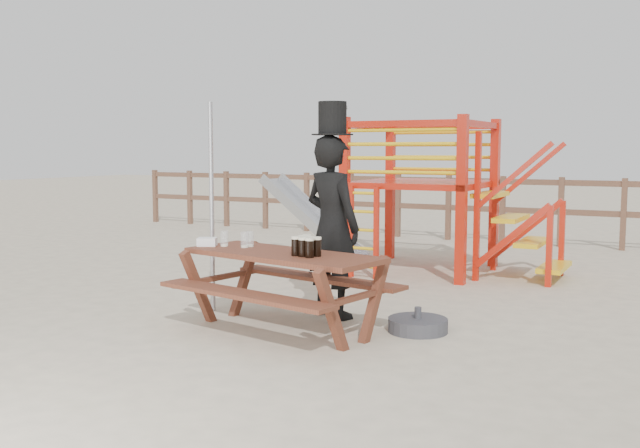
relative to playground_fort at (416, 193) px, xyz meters
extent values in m
plane|color=beige|center=(-0.12, -3.58, -1.07)|extent=(60.00, 60.00, 0.00)
cube|color=brown|center=(-0.12, 3.42, 0.03)|extent=(15.00, 0.06, 0.10)
cube|color=brown|center=(-0.12, 3.42, -0.47)|extent=(15.00, 0.06, 0.10)
cube|color=brown|center=(-7.62, 3.42, -0.47)|extent=(0.09, 0.09, 1.20)
cube|color=brown|center=(-6.62, 3.42, -0.47)|extent=(0.09, 0.09, 1.20)
cube|color=brown|center=(-5.62, 3.42, -0.47)|extent=(0.09, 0.09, 1.20)
cube|color=brown|center=(-4.62, 3.42, -0.47)|extent=(0.09, 0.09, 1.20)
cube|color=brown|center=(-3.62, 3.42, -0.47)|extent=(0.09, 0.09, 1.20)
cube|color=brown|center=(-2.62, 3.42, -0.47)|extent=(0.09, 0.09, 1.20)
cube|color=brown|center=(-1.62, 3.42, -0.47)|extent=(0.09, 0.09, 1.20)
cube|color=brown|center=(-0.62, 3.42, -0.47)|extent=(0.09, 0.09, 1.20)
cube|color=brown|center=(0.38, 3.42, -0.47)|extent=(0.09, 0.09, 1.20)
cube|color=brown|center=(1.38, 3.42, -0.47)|extent=(0.09, 0.09, 1.20)
cube|color=brown|center=(2.38, 3.42, -0.47)|extent=(0.09, 0.09, 1.20)
cube|color=red|center=(-0.72, -0.78, -0.02)|extent=(0.12, 0.12, 2.10)
cube|color=red|center=(0.88, -0.78, -0.02)|extent=(0.12, 0.12, 2.10)
cube|color=red|center=(-0.72, 0.82, -0.02)|extent=(0.12, 0.12, 2.10)
cube|color=red|center=(0.88, 0.82, -0.02)|extent=(0.12, 0.12, 2.10)
cube|color=red|center=(0.08, 0.02, 0.13)|extent=(1.72, 1.72, 0.08)
cube|color=red|center=(0.08, -0.78, 0.93)|extent=(1.60, 0.08, 0.08)
cube|color=red|center=(0.08, 0.82, 0.93)|extent=(1.60, 0.08, 0.08)
cube|color=red|center=(-0.72, 0.02, 0.93)|extent=(0.08, 1.60, 0.08)
cube|color=red|center=(0.88, 0.02, 0.93)|extent=(0.08, 1.60, 0.08)
cylinder|color=yellow|center=(0.08, -0.78, 0.31)|extent=(1.50, 0.05, 0.05)
cylinder|color=yellow|center=(0.08, 0.82, 0.31)|extent=(1.50, 0.05, 0.05)
cylinder|color=yellow|center=(0.08, -0.78, 0.49)|extent=(1.50, 0.05, 0.05)
cylinder|color=yellow|center=(0.08, 0.82, 0.49)|extent=(1.50, 0.05, 0.05)
cylinder|color=yellow|center=(0.08, -0.78, 0.67)|extent=(1.50, 0.05, 0.05)
cylinder|color=yellow|center=(0.08, 0.82, 0.67)|extent=(1.50, 0.05, 0.05)
cylinder|color=yellow|center=(0.08, -0.78, 0.85)|extent=(1.50, 0.05, 0.05)
cylinder|color=yellow|center=(0.08, 0.82, 0.85)|extent=(1.50, 0.05, 0.05)
cube|color=red|center=(-0.55, -0.93, -0.47)|extent=(0.06, 0.06, 1.20)
cube|color=red|center=(-0.19, -0.93, -0.47)|extent=(0.06, 0.06, 1.20)
cylinder|color=yellow|center=(-0.37, -0.93, -0.92)|extent=(0.36, 0.04, 0.04)
cylinder|color=yellow|center=(-0.37, -0.93, -0.68)|extent=(0.36, 0.04, 0.04)
cylinder|color=yellow|center=(-0.37, -0.93, -0.44)|extent=(0.36, 0.04, 0.04)
cylinder|color=yellow|center=(-0.37, -0.93, -0.20)|extent=(0.36, 0.04, 0.04)
cylinder|color=yellow|center=(-0.37, -0.93, 0.04)|extent=(0.36, 0.04, 0.04)
cube|color=yellow|center=(1.03, 0.02, 0.01)|extent=(0.30, 0.90, 0.06)
cube|color=yellow|center=(1.31, 0.02, -0.29)|extent=(0.30, 0.90, 0.06)
cube|color=yellow|center=(1.59, 0.02, -0.59)|extent=(0.30, 0.90, 0.06)
cube|color=yellow|center=(1.87, 0.02, -0.89)|extent=(0.30, 0.90, 0.06)
cube|color=red|center=(1.43, -0.43, -0.47)|extent=(0.95, 0.08, 0.86)
cube|color=red|center=(1.43, 0.47, -0.47)|extent=(0.95, 0.08, 0.86)
cube|color=#B3B5BA|center=(-1.62, 0.02, -0.45)|extent=(1.53, 0.55, 1.21)
cube|color=#B3B5BA|center=(-1.62, -0.25, -0.41)|extent=(1.58, 0.04, 1.28)
cube|color=#B3B5BA|center=(-1.62, 0.29, -0.41)|extent=(1.58, 0.04, 1.28)
cube|color=#B3B5BA|center=(-2.52, 0.02, -0.97)|extent=(0.35, 0.55, 0.05)
cube|color=brown|center=(0.10, -3.77, -0.36)|extent=(2.00, 1.05, 0.05)
cube|color=brown|center=(0.00, -4.29, -0.65)|extent=(1.91, 0.62, 0.04)
cube|color=brown|center=(0.20, -3.26, -0.65)|extent=(1.91, 0.62, 0.04)
cube|color=brown|center=(-0.69, -3.62, -0.73)|extent=(0.29, 1.13, 0.68)
cube|color=brown|center=(0.89, -3.92, -0.73)|extent=(0.29, 1.13, 0.68)
imported|color=black|center=(0.24, -3.05, -0.17)|extent=(0.76, 0.61, 1.81)
cube|color=#0B7F27|center=(0.29, -2.91, 0.05)|extent=(0.07, 0.04, 0.42)
cylinder|color=black|center=(0.24, -3.05, 0.75)|extent=(0.41, 0.41, 0.01)
cylinder|color=black|center=(0.24, -3.05, 0.91)|extent=(0.28, 0.28, 0.31)
cube|color=white|center=(0.28, -2.91, 1.02)|extent=(0.14, 0.05, 0.04)
cylinder|color=#B2B2B7|center=(-0.98, -3.38, 0.00)|extent=(0.05, 0.05, 2.15)
cylinder|color=#37373C|center=(1.21, -3.22, -1.01)|extent=(0.55, 0.55, 0.13)
cylinder|color=#37373C|center=(1.21, -3.22, -0.89)|extent=(0.06, 0.06, 0.11)
cube|color=white|center=(-0.78, -3.73, -0.30)|extent=(0.22, 0.21, 0.08)
cylinder|color=black|center=(0.31, -3.89, -0.26)|extent=(0.08, 0.08, 0.15)
cylinder|color=#F0E5C4|center=(0.31, -3.89, -0.18)|extent=(0.08, 0.08, 0.02)
cylinder|color=black|center=(0.39, -3.91, -0.26)|extent=(0.08, 0.08, 0.15)
cylinder|color=#F0E5C4|center=(0.39, -3.91, -0.18)|extent=(0.08, 0.08, 0.02)
cylinder|color=black|center=(0.47, -3.93, -0.26)|extent=(0.08, 0.08, 0.15)
cylinder|color=#F0E5C4|center=(0.47, -3.93, -0.18)|extent=(0.08, 0.08, 0.02)
cylinder|color=black|center=(0.33, -3.80, -0.26)|extent=(0.08, 0.08, 0.15)
cylinder|color=#F0E5C4|center=(0.33, -3.80, -0.18)|extent=(0.08, 0.08, 0.02)
cylinder|color=black|center=(0.41, -3.83, -0.26)|extent=(0.08, 0.08, 0.15)
cylinder|color=#F0E5C4|center=(0.41, -3.83, -0.18)|extent=(0.08, 0.08, 0.02)
cylinder|color=black|center=(0.49, -3.84, -0.26)|extent=(0.08, 0.08, 0.15)
cylinder|color=#F0E5C4|center=(0.49, -3.84, -0.18)|extent=(0.08, 0.08, 0.02)
cylinder|color=black|center=(0.33, -3.72, -0.26)|extent=(0.08, 0.08, 0.15)
cylinder|color=#F0E5C4|center=(0.33, -3.72, -0.18)|extent=(0.08, 0.08, 0.02)
cylinder|color=silver|center=(-0.39, -3.66, -0.26)|extent=(0.08, 0.08, 0.15)
cylinder|color=#F0E5C4|center=(-0.39, -3.66, -0.33)|extent=(0.07, 0.07, 0.02)
cylinder|color=silver|center=(-0.38, -3.59, -0.26)|extent=(0.08, 0.08, 0.15)
cylinder|color=#F0E5C4|center=(-0.38, -3.59, -0.33)|extent=(0.07, 0.07, 0.02)
cylinder|color=silver|center=(-0.62, -3.68, -0.26)|extent=(0.08, 0.08, 0.15)
cylinder|color=#F0E5C4|center=(-0.62, -3.68, -0.33)|extent=(0.07, 0.07, 0.02)
camera|label=1|loc=(3.42, -9.31, 0.60)|focal=40.00mm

